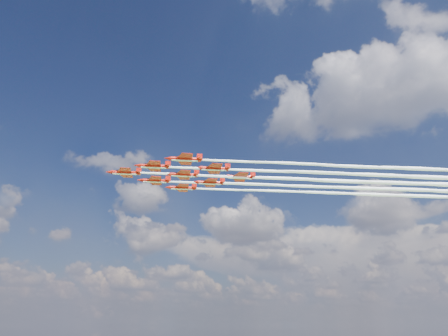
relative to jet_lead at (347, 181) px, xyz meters
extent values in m
cylinder|color=#A91209|center=(-58.84, -48.96, 0.00)|extent=(7.33, 6.37, 1.18)
cone|color=#A91209|center=(-62.95, -52.38, 0.00)|extent=(2.40, 2.27, 1.18)
cone|color=#A91209|center=(-54.98, -45.74, 0.00)|extent=(1.92, 1.85, 1.07)
ellipsoid|color=black|center=(-60.49, -50.32, 0.48)|extent=(2.33, 2.17, 0.77)
cube|color=#A91209|center=(-58.43, -48.62, -0.05)|extent=(8.92, 9.75, 0.15)
cube|color=#A91209|center=(-55.56, -46.22, 0.00)|extent=(3.61, 3.92, 0.13)
cube|color=#A91209|center=(-55.39, -46.09, 0.96)|extent=(1.41, 1.21, 1.92)
cube|color=silver|center=(-58.84, -48.96, -0.54)|extent=(6.78, 5.87, 0.13)
cylinder|color=#A91209|center=(-46.66, -48.50, 0.00)|extent=(7.33, 6.37, 1.18)
cone|color=#A91209|center=(-50.77, -51.92, 0.00)|extent=(2.40, 2.27, 1.18)
cone|color=#A91209|center=(-42.80, -45.28, 0.00)|extent=(1.92, 1.85, 1.07)
ellipsoid|color=black|center=(-48.31, -49.86, 0.48)|extent=(2.33, 2.17, 0.77)
cube|color=#A91209|center=(-46.25, -48.16, -0.05)|extent=(8.92, 9.75, 0.15)
cube|color=#A91209|center=(-43.38, -45.76, 0.00)|extent=(3.61, 3.92, 0.13)
cube|color=#A91209|center=(-43.21, -45.63, 0.96)|extent=(1.41, 1.21, 1.92)
cube|color=silver|center=(-46.66, -48.50, -0.54)|extent=(6.78, 5.87, 0.13)
cylinder|color=#A91209|center=(-56.18, -37.06, 0.00)|extent=(7.33, 6.37, 1.18)
cone|color=#A91209|center=(-60.28, -40.48, 0.00)|extent=(2.40, 2.27, 1.18)
cone|color=#A91209|center=(-52.31, -33.85, 0.00)|extent=(1.92, 1.85, 1.07)
ellipsoid|color=black|center=(-57.82, -38.43, 0.48)|extent=(2.33, 2.17, 0.77)
cube|color=#A91209|center=(-55.77, -36.72, -0.05)|extent=(8.92, 9.75, 0.15)
cube|color=#A91209|center=(-52.89, -34.33, 0.00)|extent=(3.61, 3.92, 0.13)
cube|color=#A91209|center=(-52.72, -34.19, 0.96)|extent=(1.41, 1.21, 1.92)
cube|color=silver|center=(-56.18, -37.06, -0.54)|extent=(6.78, 5.87, 0.13)
cylinder|color=#A91209|center=(-34.48, -48.04, 0.00)|extent=(7.33, 6.37, 1.18)
cone|color=#A91209|center=(-38.59, -51.45, 0.00)|extent=(2.40, 2.27, 1.18)
cone|color=#A91209|center=(-30.62, -44.82, 0.00)|extent=(1.92, 1.85, 1.07)
ellipsoid|color=black|center=(-36.12, -49.40, 0.48)|extent=(2.33, 2.17, 0.77)
cube|color=#A91209|center=(-34.07, -47.70, -0.05)|extent=(8.92, 9.75, 0.15)
cube|color=#A91209|center=(-31.19, -45.30, 0.00)|extent=(3.61, 3.92, 0.13)
cube|color=#A91209|center=(-31.03, -45.17, 0.96)|extent=(1.41, 1.21, 1.92)
cube|color=silver|center=(-34.48, -48.04, -0.54)|extent=(6.78, 5.87, 0.13)
cylinder|color=#A91209|center=(-43.99, -36.60, 0.00)|extent=(7.33, 6.37, 1.18)
cone|color=#A91209|center=(-48.10, -40.02, 0.00)|extent=(2.40, 2.27, 1.18)
cone|color=#A91209|center=(-40.13, -33.39, 0.00)|extent=(1.92, 1.85, 1.07)
ellipsoid|color=black|center=(-45.64, -37.97, 0.48)|extent=(2.33, 2.17, 0.77)
cube|color=#A91209|center=(-43.58, -36.26, -0.05)|extent=(8.92, 9.75, 0.15)
cube|color=#A91209|center=(-40.71, -33.87, 0.00)|extent=(3.61, 3.92, 0.13)
cube|color=#A91209|center=(-40.54, -33.73, 0.96)|extent=(1.41, 1.21, 1.92)
cube|color=silver|center=(-43.99, -36.60, -0.54)|extent=(6.78, 5.87, 0.13)
cylinder|color=#A91209|center=(-53.51, -25.17, 0.00)|extent=(7.33, 6.37, 1.18)
cone|color=#A91209|center=(-57.62, -28.58, 0.00)|extent=(2.40, 2.27, 1.18)
cone|color=#A91209|center=(-49.65, -21.95, 0.00)|extent=(1.92, 1.85, 1.07)
ellipsoid|color=black|center=(-55.15, -26.53, 0.48)|extent=(2.33, 2.17, 0.77)
cube|color=#A91209|center=(-53.10, -24.82, -0.05)|extent=(8.92, 9.75, 0.15)
cube|color=#A91209|center=(-50.22, -22.43, 0.00)|extent=(3.61, 3.92, 0.13)
cube|color=#A91209|center=(-50.06, -22.29, 0.96)|extent=(1.41, 1.21, 1.92)
cube|color=silver|center=(-53.51, -25.17, -0.54)|extent=(6.78, 5.87, 0.13)
cylinder|color=#A91209|center=(-31.81, -36.14, 0.00)|extent=(7.33, 6.37, 1.18)
cone|color=#A91209|center=(-35.92, -39.56, 0.00)|extent=(2.40, 2.27, 1.18)
cone|color=#A91209|center=(-27.95, -32.93, 0.00)|extent=(1.92, 1.85, 1.07)
ellipsoid|color=black|center=(-33.45, -37.51, 0.48)|extent=(2.33, 2.17, 0.77)
cube|color=#A91209|center=(-31.40, -35.80, -0.05)|extent=(8.92, 9.75, 0.15)
cube|color=#A91209|center=(-28.52, -33.41, 0.00)|extent=(3.61, 3.92, 0.13)
cube|color=#A91209|center=(-28.36, -33.27, 0.96)|extent=(1.41, 1.21, 1.92)
cube|color=silver|center=(-31.81, -36.14, -0.54)|extent=(6.78, 5.87, 0.13)
cylinder|color=#A91209|center=(-41.32, -24.71, 0.00)|extent=(7.33, 6.37, 1.18)
cone|color=#A91209|center=(-45.43, -28.12, 0.00)|extent=(2.40, 2.27, 1.18)
cone|color=#A91209|center=(-37.46, -21.49, 0.00)|extent=(1.92, 1.85, 1.07)
ellipsoid|color=black|center=(-42.97, -26.07, 0.48)|extent=(2.33, 2.17, 0.77)
cube|color=#A91209|center=(-40.91, -24.36, -0.05)|extent=(8.92, 9.75, 0.15)
cube|color=#A91209|center=(-38.04, -21.97, 0.00)|extent=(3.61, 3.92, 0.13)
cube|color=#A91209|center=(-37.87, -21.83, 0.96)|extent=(1.41, 1.21, 1.92)
cube|color=silver|center=(-41.32, -24.71, -0.54)|extent=(6.78, 5.87, 0.13)
cylinder|color=#A91209|center=(-29.14, -24.25, 0.00)|extent=(7.33, 6.37, 1.18)
cone|color=#A91209|center=(-33.25, -27.66, 0.00)|extent=(2.40, 2.27, 1.18)
cone|color=#A91209|center=(-25.28, -21.03, 0.00)|extent=(1.92, 1.85, 1.07)
ellipsoid|color=black|center=(-30.79, -25.61, 0.48)|extent=(2.33, 2.17, 0.77)
cube|color=#A91209|center=(-28.73, -23.90, -0.05)|extent=(8.92, 9.75, 0.15)
cube|color=#A91209|center=(-25.86, -21.51, 0.00)|extent=(3.61, 3.92, 0.13)
cube|color=#A91209|center=(-25.69, -21.37, 0.96)|extent=(1.41, 1.21, 1.92)
cube|color=silver|center=(-29.14, -24.25, -0.54)|extent=(6.78, 5.87, 0.13)
camera|label=1|loc=(43.16, -145.59, -47.80)|focal=35.00mm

